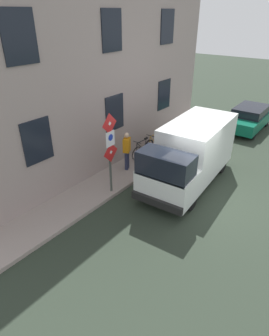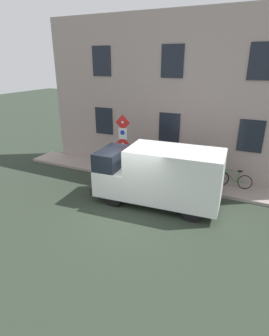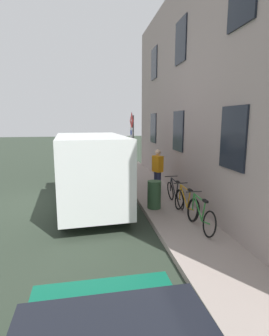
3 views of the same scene
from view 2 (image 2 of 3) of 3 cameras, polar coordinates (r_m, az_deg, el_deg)
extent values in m
plane|color=#293428|center=(11.40, -0.71, -8.98)|extent=(80.00, 80.00, 0.00)
cube|color=gray|center=(14.39, 5.73, -2.01)|extent=(1.69, 16.23, 0.14)
cube|color=gray|center=(14.46, 7.99, 14.16)|extent=(0.70, 14.23, 7.97)
cube|color=black|center=(13.69, 23.02, 6.13)|extent=(0.06, 1.10, 1.50)
cube|color=black|center=(14.36, 7.24, 8.32)|extent=(0.06, 1.10, 1.50)
cube|color=black|center=(15.99, -6.35, 9.70)|extent=(0.06, 1.10, 1.50)
cube|color=black|center=(13.31, 25.11, 19.45)|extent=(0.06, 1.10, 1.50)
cube|color=black|center=(13.99, 7.88, 21.14)|extent=(0.06, 1.10, 1.50)
cube|color=black|center=(15.66, -6.86, 21.20)|extent=(0.06, 1.10, 1.50)
cylinder|color=#474C47|center=(14.06, -2.31, 4.39)|extent=(0.09, 0.09, 3.03)
pyramid|color=silver|center=(13.67, -2.53, 9.36)|extent=(0.06, 0.50, 0.50)
pyramid|color=red|center=(13.67, -2.52, 9.37)|extent=(0.05, 0.56, 0.56)
cube|color=white|center=(13.81, -2.46, 7.15)|extent=(0.06, 0.44, 0.56)
cylinder|color=#1933B2|center=(13.78, -2.51, 7.37)|extent=(0.02, 0.24, 0.24)
pyramid|color=silver|center=(13.94, -2.46, 4.94)|extent=(0.06, 0.50, 0.50)
pyramid|color=red|center=(13.94, -2.45, 4.94)|extent=(0.05, 0.56, 0.56)
cube|color=white|center=(11.29, 8.25, -1.52)|extent=(2.27, 3.94, 2.18)
cube|color=white|center=(12.28, -3.75, -2.13)|extent=(2.10, 1.54, 1.10)
cube|color=black|center=(12.03, -4.77, 1.95)|extent=(1.99, 1.12, 0.84)
cube|color=black|center=(12.74, -6.78, -3.15)|extent=(2.01, 0.31, 0.28)
cylinder|color=black|center=(11.68, -4.46, -6.12)|extent=(0.28, 0.77, 0.76)
cylinder|color=black|center=(13.12, -1.16, -2.82)|extent=(0.28, 0.77, 0.76)
cylinder|color=black|center=(10.82, 11.88, -8.98)|extent=(0.28, 0.77, 0.76)
cylinder|color=black|center=(12.36, 13.32, -5.05)|extent=(0.28, 0.77, 0.76)
torus|color=black|center=(13.90, 17.68, -2.06)|extent=(0.15, 0.66, 0.66)
torus|color=black|center=(13.84, 21.96, -2.74)|extent=(0.15, 0.66, 0.66)
cylinder|color=#2E8737|center=(13.79, 19.15, -1.50)|extent=(0.04, 0.60, 0.60)
cylinder|color=#2E8737|center=(13.69, 19.60, -0.49)|extent=(0.04, 0.73, 0.07)
cylinder|color=#2E8737|center=(13.78, 20.63, -1.79)|extent=(0.04, 0.19, 0.55)
cylinder|color=#2E8737|center=(13.86, 21.07, -2.76)|extent=(0.04, 0.43, 0.12)
cylinder|color=#2E8737|center=(13.80, 17.89, -1.14)|extent=(0.04, 0.09, 0.50)
cube|color=black|center=(13.66, 21.11, -0.64)|extent=(0.08, 0.20, 0.06)
cylinder|color=#262626|center=(13.69, 18.13, 0.00)|extent=(0.46, 0.03, 0.03)
torus|color=black|center=(14.02, 13.48, -1.40)|extent=(0.20, 0.67, 0.65)
torus|color=black|center=(13.92, 17.73, -2.02)|extent=(0.20, 0.67, 0.65)
cylinder|color=orange|center=(13.90, 14.92, -0.82)|extent=(0.06, 0.60, 0.60)
cylinder|color=orange|center=(13.80, 15.33, 0.18)|extent=(0.07, 0.73, 0.07)
cylinder|color=orange|center=(13.88, 16.39, -1.09)|extent=(0.04, 0.19, 0.55)
cylinder|color=orange|center=(13.95, 16.85, -2.05)|extent=(0.06, 0.43, 0.12)
cylinder|color=orange|center=(13.93, 13.67, -0.48)|extent=(0.04, 0.09, 0.50)
cube|color=black|center=(13.76, 16.83, 0.06)|extent=(0.09, 0.20, 0.06)
cylinder|color=#262626|center=(13.82, 13.88, 0.65)|extent=(0.46, 0.05, 0.03)
torus|color=black|center=(14.26, 9.44, -0.68)|extent=(0.12, 0.66, 0.66)
torus|color=black|center=(14.04, 13.54, -1.37)|extent=(0.12, 0.66, 0.66)
cylinder|color=black|center=(14.11, 10.80, -0.13)|extent=(0.04, 0.60, 0.60)
cylinder|color=black|center=(13.99, 11.17, 0.86)|extent=(0.04, 0.73, 0.07)
cylinder|color=black|center=(14.04, 12.22, -0.42)|extent=(0.04, 0.18, 0.55)
cylinder|color=black|center=(14.10, 12.68, -1.39)|extent=(0.04, 0.43, 0.12)
cylinder|color=black|center=(14.17, 9.59, 0.23)|extent=(0.04, 0.09, 0.50)
cube|color=black|center=(13.91, 12.61, 0.72)|extent=(0.08, 0.20, 0.06)
cylinder|color=#262626|center=(14.06, 9.77, 1.34)|extent=(0.46, 0.03, 0.03)
cylinder|color=#262B47|center=(14.31, 5.79, 0.00)|extent=(0.16, 0.16, 0.85)
cylinder|color=#262B47|center=(14.30, 5.07, 0.00)|extent=(0.16, 0.16, 0.85)
cube|color=orange|center=(14.05, 5.54, 2.79)|extent=(0.40, 0.47, 0.62)
sphere|color=beige|center=(13.92, 5.60, 4.54)|extent=(0.22, 0.22, 0.22)
cylinder|color=#2D5133|center=(13.33, 11.67, -1.90)|extent=(0.44, 0.44, 0.90)
camera|label=1|loc=(14.33, -45.71, 17.83)|focal=30.93mm
camera|label=3|loc=(11.63, 51.78, -0.88)|focal=28.54mm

